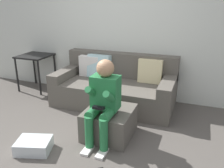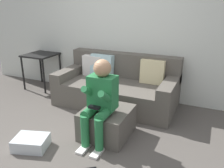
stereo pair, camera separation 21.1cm
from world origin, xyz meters
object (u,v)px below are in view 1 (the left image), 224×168
Objects in this scene: couch_sectional at (115,86)px; side_table at (35,60)px; person_seated at (103,98)px; storage_bin at (34,146)px; ottoman at (109,122)px.

couch_sectional is 1.76m from side_table.
person_seated is 2.68× the size of storage_bin.
storage_bin is at bearing -104.01° from couch_sectional.
ottoman is at bearing 42.62° from storage_bin.
ottoman is 1.61× the size of storage_bin.
side_table is at bearing 146.95° from person_seated.
side_table is (-2.01, 1.31, 0.00)m from person_seated.
ottoman reaches higher than storage_bin.
person_seated is (0.28, -1.19, 0.29)m from couch_sectional.
couch_sectional is 1.26m from person_seated.
person_seated is 1.01m from storage_bin.
couch_sectional is at bearing -3.72° from side_table.
side_table reaches higher than storage_bin.
ottoman is at bearing 83.49° from person_seated.
storage_bin is 2.30m from side_table.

